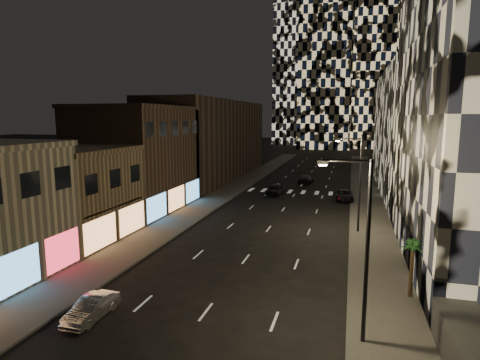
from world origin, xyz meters
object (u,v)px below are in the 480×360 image
Objects in this scene: streetlight_far at (358,178)px; car_dark_midlane at (276,189)px; car_dark_oncoming at (306,179)px; car_dark_rightlane at (344,195)px; car_silver_parked at (91,308)px; palm_tree at (413,250)px; streetlight_near at (362,239)px.

car_dark_midlane is at bearing 123.14° from streetlight_far.
car_dark_oncoming is at bearing 81.88° from car_dark_midlane.
car_silver_parked is at bearing -112.26° from car_dark_rightlane.
car_dark_oncoming is (-7.85, 28.19, -4.66)m from streetlight_far.
streetlight_far is 16.14m from car_dark_rightlane.
streetlight_far is 20.56m from car_dark_midlane.
palm_tree reaches higher than car_dark_rightlane.
car_dark_oncoming is at bearing 99.26° from streetlight_near.
car_dark_rightlane is at bearing 92.19° from streetlight_near.
palm_tree reaches higher than car_silver_parked.
car_dark_rightlane is (12.80, 36.84, 0.07)m from car_silver_parked.
car_silver_parked is at bearing 87.92° from car_dark_oncoming.
streetlight_far reaches higher than palm_tree.
car_dark_oncoming is 0.97× the size of car_dark_rightlane.
car_silver_parked is 0.78× the size of car_dark_oncoming.
streetlight_near is 49.05m from car_dark_oncoming.
streetlight_near is at bearing 104.41° from car_dark_oncoming.
car_dark_oncoming is 43.71m from palm_tree.
car_silver_parked is at bearing -123.43° from streetlight_far.
streetlight_near is 1.87× the size of car_dark_oncoming.
car_dark_oncoming is (3.10, 11.41, -0.09)m from car_dark_midlane.
palm_tree is (11.00, -42.23, 2.44)m from car_dark_oncoming.
car_silver_parked is (-14.15, -21.44, -4.74)m from streetlight_far.
streetlight_far is 26.13m from car_silver_parked.
car_silver_parked is 18.99m from palm_tree.
streetlight_near is 2.48× the size of palm_tree.
car_dark_midlane is 0.93× the size of car_dark_rightlane.
streetlight_near is 2.41× the size of car_silver_parked.
car_dark_rightlane is (6.50, -12.80, -0.01)m from car_dark_oncoming.
streetlight_far is at bearing -49.75° from car_dark_midlane.
streetlight_near is 38.65m from car_dark_midlane.
streetlight_far reaches higher than car_silver_parked.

